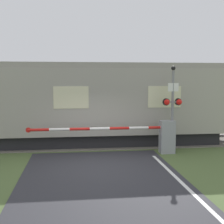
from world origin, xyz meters
name	(u,v)px	position (x,y,z in m)	size (l,w,h in m)	color
ground_plane	(98,165)	(0.00, 0.00, 0.00)	(80.00, 80.00, 0.00)	#4C6033
track_bed	(92,143)	(0.00, 3.87, 0.02)	(36.00, 3.20, 0.13)	#666056
train	(71,103)	(-0.94, 3.87, 1.93)	(14.74, 2.93, 3.78)	black
crossing_barrier	(157,135)	(2.53, 1.52, 0.75)	(6.00, 0.44, 1.36)	gray
signal_post	(173,104)	(3.25, 1.69, 2.04)	(0.82, 0.26, 3.59)	gray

